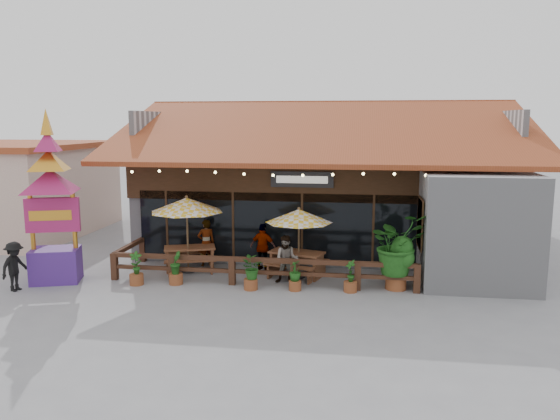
% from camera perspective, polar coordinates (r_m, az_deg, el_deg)
% --- Properties ---
extents(ground, '(100.00, 100.00, 0.00)m').
position_cam_1_polar(ground, '(17.91, 3.25, -7.66)').
color(ground, gray).
rests_on(ground, ground).
extents(restaurant_building, '(15.50, 14.73, 6.09)m').
position_cam_1_polar(restaurant_building, '(23.91, 5.34, 2.01)').
color(restaurant_building, '#AAAAAF').
rests_on(restaurant_building, ground).
extents(patio_railing, '(10.00, 2.60, 0.92)m').
position_cam_1_polar(patio_railing, '(17.82, -4.08, -5.70)').
color(patio_railing, '#422417').
rests_on(patio_railing, ground).
extents(neighbor_building, '(8.40, 8.40, 4.22)m').
position_cam_1_polar(neighbor_building, '(28.53, -27.05, 2.07)').
color(neighbor_building, beige).
rests_on(neighbor_building, ground).
extents(umbrella_left, '(2.58, 2.58, 2.71)m').
position_cam_1_polar(umbrella_left, '(18.99, -9.72, 0.49)').
color(umbrella_left, brown).
rests_on(umbrella_left, ground).
extents(umbrella_right, '(2.46, 2.46, 2.40)m').
position_cam_1_polar(umbrella_right, '(18.10, 1.99, -0.65)').
color(umbrella_right, brown).
rests_on(umbrella_right, ground).
extents(picnic_table_left, '(2.15, 2.00, 0.85)m').
position_cam_1_polar(picnic_table_left, '(19.54, -9.40, -4.60)').
color(picnic_table_left, brown).
rests_on(picnic_table_left, ground).
extents(picnic_table_right, '(2.17, 2.01, 0.86)m').
position_cam_1_polar(picnic_table_right, '(18.54, 1.77, -5.20)').
color(picnic_table_right, brown).
rests_on(picnic_table_right, ground).
extents(thai_sign_tower, '(2.81, 2.81, 6.03)m').
position_cam_1_polar(thai_sign_tower, '(18.92, -22.85, 2.40)').
color(thai_sign_tower, '#46217C').
rests_on(thai_sign_tower, ground).
extents(tropical_plant, '(2.31, 2.23, 2.45)m').
position_cam_1_polar(tropical_plant, '(17.34, 12.15, -3.65)').
color(tropical_plant, brown).
rests_on(tropical_plant, ground).
extents(diner_a, '(0.75, 0.67, 1.73)m').
position_cam_1_polar(diner_a, '(19.92, -7.72, -3.42)').
color(diner_a, '#3B2112').
rests_on(diner_a, ground).
extents(diner_b, '(0.79, 0.63, 1.58)m').
position_cam_1_polar(diner_b, '(17.70, 0.71, -5.20)').
color(diner_b, '#3B2112').
rests_on(diner_b, ground).
extents(diner_c, '(1.05, 0.64, 1.67)m').
position_cam_1_polar(diner_c, '(19.24, -1.77, -3.89)').
color(diner_c, '#3B2112').
rests_on(diner_c, ground).
extents(pedestrian, '(0.77, 1.10, 1.55)m').
position_cam_1_polar(pedestrian, '(18.82, -25.97, -5.32)').
color(pedestrian, black).
rests_on(pedestrian, ground).
extents(planter_a, '(0.45, 0.45, 1.10)m').
position_cam_1_polar(planter_a, '(18.22, -14.80, -6.16)').
color(planter_a, brown).
rests_on(planter_a, ground).
extents(planter_b, '(0.44, 0.44, 1.08)m').
position_cam_1_polar(planter_b, '(17.98, -10.84, -6.12)').
color(planter_b, brown).
rests_on(planter_b, ground).
extents(planter_c, '(0.79, 0.74, 1.06)m').
position_cam_1_polar(planter_c, '(17.11, -3.08, -6.40)').
color(planter_c, brown).
rests_on(planter_c, ground).
extents(planter_d, '(0.48, 0.48, 0.95)m').
position_cam_1_polar(planter_d, '(17.05, 1.58, -6.92)').
color(planter_d, brown).
rests_on(planter_d, ground).
extents(planter_e, '(0.41, 0.43, 1.01)m').
position_cam_1_polar(planter_e, '(17.05, 7.38, -7.11)').
color(planter_e, brown).
rests_on(planter_e, ground).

